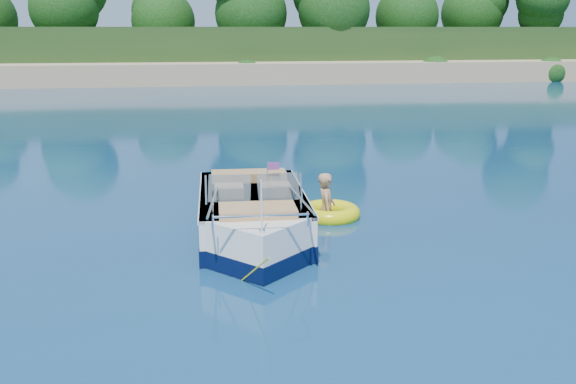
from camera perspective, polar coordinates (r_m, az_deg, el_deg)
The scene contains 6 objects.
ground at distance 12.22m, azimuth 8.48°, elevation -4.55°, with size 160.00×160.00×0.00m, color #091F42.
shoreline at distance 74.95m, azimuth -5.84°, elevation 12.07°, with size 170.00×59.00×6.00m.
treeline at distance 52.20m, azimuth -4.71°, elevation 16.13°, with size 150.00×7.12×8.19m.
motorboat at distance 12.28m, azimuth -3.09°, elevation -2.51°, with size 2.14×5.69×1.89m.
tow_tube at distance 13.76m, azimuth 3.72°, elevation -1.86°, with size 1.64×1.64×0.35m.
boy at distance 13.70m, azimuth 3.39°, elevation -2.32°, with size 0.59×0.39×1.62m, color tan.
Camera 1 is at (-3.44, -11.04, 3.93)m, focal length 40.00 mm.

